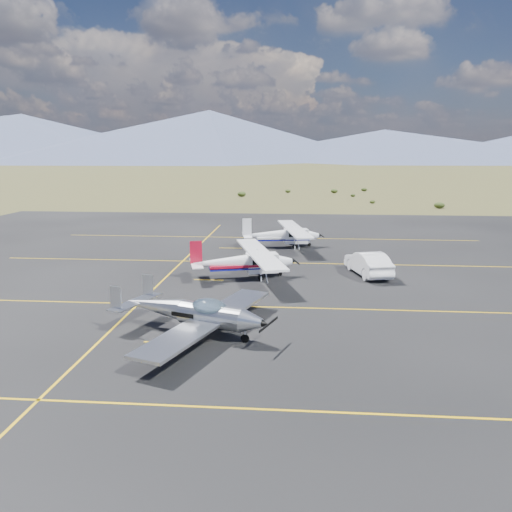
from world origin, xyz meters
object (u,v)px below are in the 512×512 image
(sedan, at_px, (368,263))
(aircraft_cessna, at_px, (244,261))
(aircraft_plain, at_px, (283,234))
(aircraft_low_wing, at_px, (195,313))

(sedan, bearing_deg, aircraft_cessna, -3.93)
(aircraft_plain, bearing_deg, aircraft_low_wing, -109.37)
(aircraft_plain, height_order, sedan, aircraft_plain)
(aircraft_plain, xyz_separation_m, sedan, (6.15, -9.57, -0.32))
(aircraft_low_wing, height_order, aircraft_plain, aircraft_plain)
(aircraft_plain, relative_size, sedan, 2.07)
(aircraft_cessna, relative_size, aircraft_plain, 1.01)
(aircraft_low_wing, bearing_deg, sedan, 71.62)
(aircraft_low_wing, distance_m, sedan, 15.43)
(aircraft_low_wing, bearing_deg, aircraft_cessna, 103.58)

